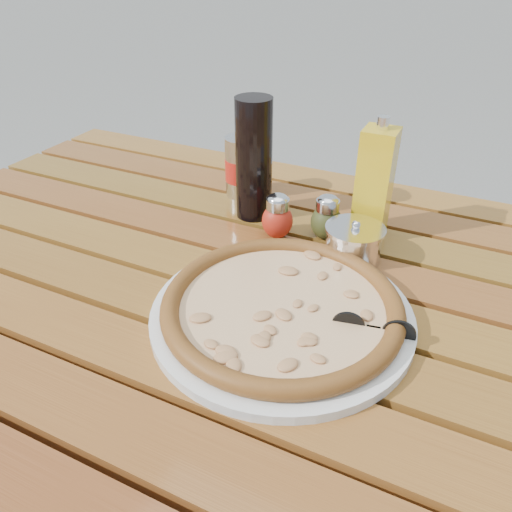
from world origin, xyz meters
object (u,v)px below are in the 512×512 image
at_px(soda_can, 242,167).
at_px(parmesan_tin, 354,243).
at_px(pepper_shaker, 277,217).
at_px(pizza, 282,305).
at_px(sunglasses, 373,330).
at_px(table, 251,317).
at_px(plate, 282,314).
at_px(olive_oil_cruet, 374,184).
at_px(dark_bottle, 254,160).
at_px(oregano_shaker, 327,218).

xyz_separation_m(soda_can, parmesan_tin, (0.27, -0.14, -0.03)).
height_order(pepper_shaker, parmesan_tin, pepper_shaker).
relative_size(pizza, sunglasses, 3.05).
distance_m(table, pizza, 0.14).
distance_m(pepper_shaker, parmesan_tin, 0.14).
distance_m(plate, olive_oil_cruet, 0.30).
bearing_deg(plate, parmesan_tin, 76.74).
xyz_separation_m(dark_bottle, soda_can, (-0.06, 0.07, -0.05)).
relative_size(oregano_shaker, olive_oil_cruet, 0.39).
bearing_deg(plate, sunglasses, 5.81).
height_order(pizza, pepper_shaker, pepper_shaker).
height_order(table, oregano_shaker, oregano_shaker).
bearing_deg(oregano_shaker, table, -110.26).
distance_m(oregano_shaker, dark_bottle, 0.17).
bearing_deg(pepper_shaker, olive_oil_cruet, 28.82).
xyz_separation_m(pizza, olive_oil_cruet, (0.05, 0.28, 0.07)).
height_order(table, sunglasses, sunglasses).
height_order(plate, olive_oil_cruet, olive_oil_cruet).
bearing_deg(oregano_shaker, pizza, -85.58).
relative_size(plate, pizza, 1.07).
xyz_separation_m(pepper_shaker, parmesan_tin, (0.14, -0.02, -0.01)).
height_order(table, soda_can, soda_can).
distance_m(oregano_shaker, olive_oil_cruet, 0.10).
relative_size(dark_bottle, olive_oil_cruet, 1.05).
xyz_separation_m(parmesan_tin, sunglasses, (0.08, -0.18, -0.01)).
bearing_deg(parmesan_tin, plate, -103.26).
bearing_deg(sunglasses, plate, 175.13).
distance_m(table, sunglasses, 0.23).
bearing_deg(soda_can, pizza, -55.15).
bearing_deg(pizza, pepper_shaker, 115.28).
distance_m(soda_can, sunglasses, 0.47).
xyz_separation_m(olive_oil_cruet, sunglasses, (0.08, -0.27, -0.08)).
height_order(dark_bottle, parmesan_tin, dark_bottle).
distance_m(pizza, dark_bottle, 0.32).
bearing_deg(dark_bottle, plate, -56.99).
distance_m(pizza, olive_oil_cruet, 0.29).
distance_m(dark_bottle, parmesan_tin, 0.24).
xyz_separation_m(oregano_shaker, sunglasses, (0.14, -0.22, -0.02)).
xyz_separation_m(plate, sunglasses, (0.12, 0.01, 0.01)).
bearing_deg(pepper_shaker, soda_can, 136.87).
xyz_separation_m(oregano_shaker, olive_oil_cruet, (0.06, 0.05, 0.06)).
xyz_separation_m(pizza, oregano_shaker, (-0.02, 0.24, 0.02)).
relative_size(pizza, olive_oil_cruet, 1.60).
bearing_deg(sunglasses, soda_can, 127.48).
bearing_deg(parmesan_tin, pepper_shaker, 173.91).
relative_size(table, pizza, 4.16).
relative_size(table, dark_bottle, 6.36).
bearing_deg(soda_can, plate, -55.15).
bearing_deg(dark_bottle, soda_can, 131.10).
height_order(dark_bottle, olive_oil_cruet, dark_bottle).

